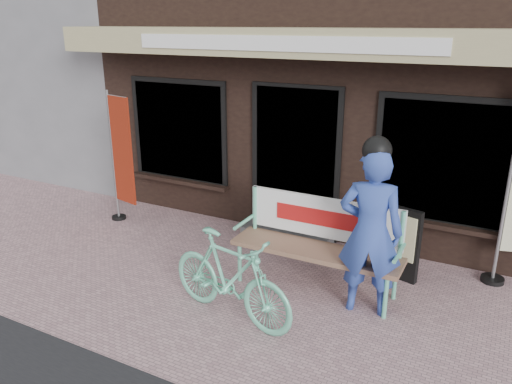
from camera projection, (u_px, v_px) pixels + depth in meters
The scene contains 8 objects.
ground at pixel (225, 294), 5.78m from camera, with size 70.00×70.00×0.00m, color #B1878C.
storefront at pixel (364, 22), 8.97m from camera, with size 7.00×6.77×6.00m.
neighbor_left_near at pixel (53, 13), 13.08m from camera, with size 10.00×7.00×6.40m, color slate.
bench at pixel (319, 237), 5.78m from camera, with size 1.98×0.51×1.07m.
person at pixel (371, 229), 5.17m from camera, with size 0.73×0.55×1.94m.
bicycle at pixel (230, 277), 5.18m from camera, with size 0.45×1.60×0.96m, color #69CEA7.
nobori_red at pixel (121, 157), 7.53m from camera, with size 0.61×0.27×2.04m.
menu_stand at pixel (401, 243), 6.00m from camera, with size 0.46×0.21×0.92m.
Camera 1 is at (2.68, -4.34, 3.00)m, focal length 35.00 mm.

